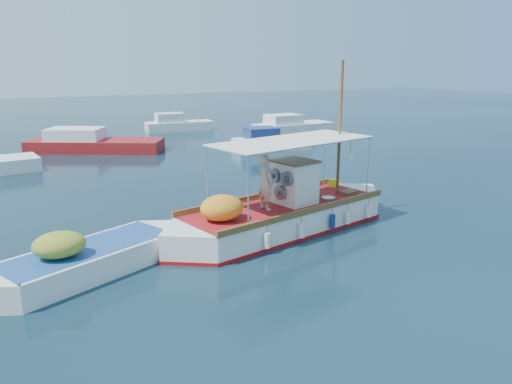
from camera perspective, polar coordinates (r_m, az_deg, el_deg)
name	(u,v)px	position (r m, az deg, el deg)	size (l,w,h in m)	color
ground	(273,236)	(17.92, 1.95, -5.05)	(160.00, 160.00, 0.00)	black
fishing_caique	(283,215)	(18.40, 3.07, -2.69)	(10.09, 4.51, 6.33)	white
dinghy	(87,262)	(15.58, -18.73, -7.56)	(6.36, 3.91, 1.71)	white
bg_boat_n	(92,144)	(36.61, -18.28, 5.22)	(9.35, 6.70, 1.80)	maroon
bg_boat_ne	(269,143)	(35.48, 1.55, 5.67)	(5.54, 2.74, 1.80)	silver
bg_boat_e	(291,127)	(44.34, 4.05, 7.45)	(7.22, 2.96, 1.80)	silver
bg_boat_far_n	(177,125)	(45.94, -8.98, 7.56)	(6.04, 2.29, 1.80)	silver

